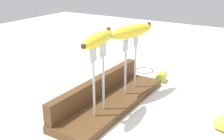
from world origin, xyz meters
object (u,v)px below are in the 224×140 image
at_px(banana_raised_left, 98,39).
at_px(banana_chunk_near, 161,77).
at_px(wire_coil, 144,70).
at_px(fork_stand_right, 131,60).
at_px(banana_raised_right, 131,31).
at_px(banana_chunk_far, 224,124).
at_px(fork_stand_left, 99,74).

height_order(banana_raised_left, banana_chunk_near, banana_raised_left).
bearing_deg(banana_raised_left, wire_coil, 8.96).
relative_size(fork_stand_right, banana_chunk_near, 3.18).
distance_m(fork_stand_right, banana_raised_right, 0.10).
xyz_separation_m(banana_raised_right, wire_coil, (0.26, 0.07, -0.23)).
bearing_deg(banana_raised_right, banana_chunk_far, -100.14).
distance_m(banana_raised_right, banana_chunk_near, 0.28).
relative_size(banana_raised_right, banana_chunk_near, 3.40).
height_order(banana_chunk_near, wire_coil, banana_chunk_near).
relative_size(banana_raised_left, banana_chunk_near, 2.88).
height_order(banana_chunk_near, banana_chunk_far, banana_chunk_far).
xyz_separation_m(fork_stand_right, banana_chunk_far, (-0.06, -0.32, -0.11)).
bearing_deg(fork_stand_right, banana_raised_left, -180.00).
xyz_separation_m(banana_raised_right, banana_chunk_near, (0.19, -0.04, -0.21)).
relative_size(banana_raised_right, wire_coil, 2.47).
height_order(banana_raised_left, banana_raised_right, banana_raised_left).
xyz_separation_m(banana_raised_left, banana_chunk_near, (0.37, -0.04, -0.22)).
height_order(fork_stand_right, banana_raised_left, banana_raised_left).
bearing_deg(fork_stand_right, banana_chunk_near, -11.76).
distance_m(fork_stand_left, banana_chunk_far, 0.37).
distance_m(banana_raised_left, banana_chunk_far, 0.41).
height_order(banana_raised_left, banana_chunk_far, banana_raised_left).
bearing_deg(fork_stand_left, banana_chunk_far, -68.08).
height_order(fork_stand_left, banana_raised_right, banana_raised_right).
distance_m(banana_raised_right, wire_coil, 0.36).
xyz_separation_m(fork_stand_left, wire_coil, (0.45, 0.07, -0.14)).
bearing_deg(banana_chunk_near, fork_stand_left, 174.11).
bearing_deg(fork_stand_left, banana_chunk_near, -5.89).
relative_size(fork_stand_right, wire_coil, 2.30).
xyz_separation_m(banana_raised_left, banana_chunk_far, (0.13, -0.32, -0.22)).
height_order(fork_stand_left, wire_coil, fork_stand_left).
xyz_separation_m(banana_chunk_far, wire_coil, (0.32, 0.40, -0.02)).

